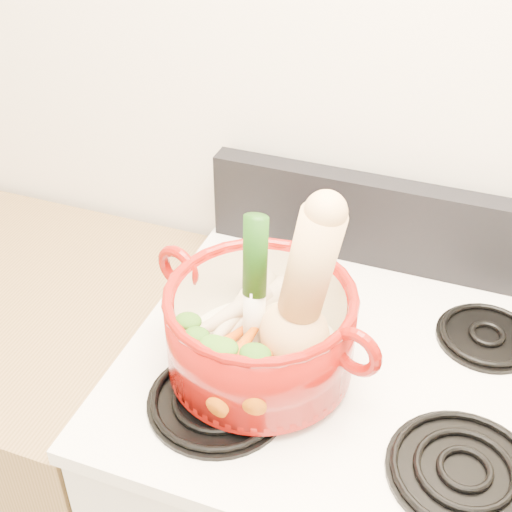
% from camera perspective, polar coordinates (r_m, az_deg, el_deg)
% --- Properties ---
extents(wall_back, '(3.50, 0.02, 2.60)m').
position_cam_1_polar(wall_back, '(1.31, 13.41, 12.90)').
color(wall_back, white).
rests_on(wall_back, floor).
extents(cooktop, '(0.78, 0.67, 0.03)m').
position_cam_1_polar(cooktop, '(1.23, 8.28, -9.16)').
color(cooktop, white).
rests_on(cooktop, stove_body).
extents(control_backsplash, '(0.76, 0.05, 0.18)m').
position_cam_1_polar(control_backsplash, '(1.39, 11.59, 2.31)').
color(control_backsplash, black).
rests_on(control_backsplash, cooktop).
extents(burner_front_left, '(0.22, 0.22, 0.02)m').
position_cam_1_polar(burner_front_left, '(1.14, -3.06, -11.38)').
color(burner_front_left, black).
rests_on(burner_front_left, cooktop).
extents(burner_front_right, '(0.22, 0.22, 0.02)m').
position_cam_1_polar(burner_front_right, '(1.09, 16.35, -16.12)').
color(burner_front_right, black).
rests_on(burner_front_right, cooktop).
extents(burner_back_left, '(0.17, 0.17, 0.02)m').
position_cam_1_polar(burner_back_left, '(1.34, 1.94, -2.50)').
color(burner_back_left, black).
rests_on(burner_back_left, cooktop).
extents(burner_back_right, '(0.17, 0.17, 0.02)m').
position_cam_1_polar(burner_back_right, '(1.31, 17.99, -6.04)').
color(burner_back_right, black).
rests_on(burner_back_right, cooktop).
extents(dutch_oven, '(0.37, 0.37, 0.15)m').
position_cam_1_polar(dutch_oven, '(1.13, 0.36, -6.00)').
color(dutch_oven, maroon).
rests_on(dutch_oven, burner_front_left).
extents(pot_handle_left, '(0.09, 0.04, 0.08)m').
position_cam_1_polar(pot_handle_left, '(1.18, -6.25, -0.92)').
color(pot_handle_left, maroon).
rests_on(pot_handle_left, dutch_oven).
extents(pot_handle_right, '(0.09, 0.04, 0.08)m').
position_cam_1_polar(pot_handle_right, '(1.03, 8.00, -7.61)').
color(pot_handle_right, maroon).
rests_on(pot_handle_right, dutch_oven).
extents(squash, '(0.19, 0.16, 0.30)m').
position_cam_1_polar(squash, '(1.06, 3.25, -2.47)').
color(squash, '#E4B775').
rests_on(squash, dutch_oven).
extents(leek, '(0.04, 0.06, 0.25)m').
position_cam_1_polar(leek, '(1.09, -0.16, -2.22)').
color(leek, white).
rests_on(leek, dutch_oven).
extents(ginger, '(0.10, 0.09, 0.04)m').
position_cam_1_polar(ginger, '(1.19, 1.90, -4.88)').
color(ginger, tan).
rests_on(ginger, dutch_oven).
extents(parsnip_0, '(0.13, 0.23, 0.06)m').
position_cam_1_polar(parsnip_0, '(1.18, -0.97, -5.03)').
color(parsnip_0, beige).
rests_on(parsnip_0, dutch_oven).
extents(parsnip_1, '(0.17, 0.18, 0.06)m').
position_cam_1_polar(parsnip_1, '(1.17, -2.44, -4.83)').
color(parsnip_1, beige).
rests_on(parsnip_1, dutch_oven).
extents(parsnip_2, '(0.08, 0.22, 0.07)m').
position_cam_1_polar(parsnip_2, '(1.17, -1.82, -4.72)').
color(parsnip_2, beige).
rests_on(parsnip_2, dutch_oven).
extents(parsnip_3, '(0.14, 0.18, 0.06)m').
position_cam_1_polar(parsnip_3, '(1.16, -2.76, -4.87)').
color(parsnip_3, beige).
rests_on(parsnip_3, dutch_oven).
extents(carrot_0, '(0.07, 0.19, 0.05)m').
position_cam_1_polar(carrot_0, '(1.10, -0.50, -9.11)').
color(carrot_0, '#CC600A').
rests_on(carrot_0, dutch_oven).
extents(carrot_1, '(0.09, 0.15, 0.04)m').
position_cam_1_polar(carrot_1, '(1.14, -2.38, -7.02)').
color(carrot_1, '#CD5D0A').
rests_on(carrot_1, dutch_oven).
extents(carrot_2, '(0.07, 0.19, 0.05)m').
position_cam_1_polar(carrot_2, '(1.09, 0.74, -8.40)').
color(carrot_2, '#D2610A').
rests_on(carrot_2, dutch_oven).
extents(carrot_3, '(0.11, 0.11, 0.04)m').
position_cam_1_polar(carrot_3, '(1.09, -1.59, -8.62)').
color(carrot_3, '#C23509').
rests_on(carrot_3, dutch_oven).
extents(carrot_4, '(0.05, 0.17, 0.05)m').
position_cam_1_polar(carrot_4, '(1.10, -1.31, -7.62)').
color(carrot_4, '#CD540A').
rests_on(carrot_4, dutch_oven).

